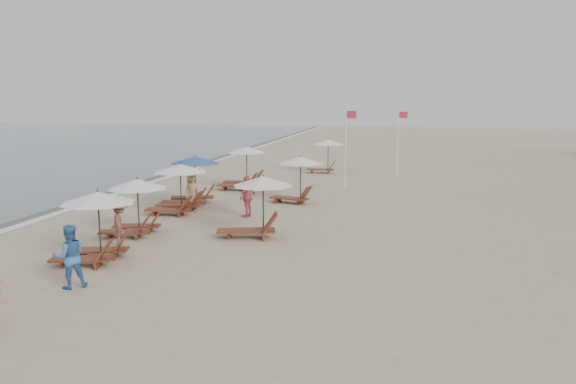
% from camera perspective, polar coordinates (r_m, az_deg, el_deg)
% --- Properties ---
extents(ground, '(160.00, 160.00, 0.00)m').
position_cam_1_polar(ground, '(15.41, -3.13, -9.70)').
color(ground, tan).
rests_on(ground, ground).
extents(wet_sand_band, '(3.20, 140.00, 0.01)m').
position_cam_1_polar(wet_sand_band, '(29.54, -21.56, -0.94)').
color(wet_sand_band, '#6B5E4C').
rests_on(wet_sand_band, ground).
extents(foam_line, '(0.50, 140.00, 0.02)m').
position_cam_1_polar(foam_line, '(28.83, -19.41, -1.05)').
color(foam_line, white).
rests_on(foam_line, ground).
extents(lounger_station_1, '(2.53, 2.28, 2.23)m').
position_cam_1_polar(lounger_station_1, '(18.42, -18.97, -3.15)').
color(lounger_station_1, brown).
rests_on(lounger_station_1, ground).
extents(lounger_station_2, '(2.44, 2.19, 2.11)m').
position_cam_1_polar(lounger_station_2, '(21.57, -15.28, -1.29)').
color(lounger_station_2, brown).
rests_on(lounger_station_2, ground).
extents(lounger_station_3, '(2.63, 2.35, 2.18)m').
position_cam_1_polar(lounger_station_3, '(25.18, -11.19, 0.41)').
color(lounger_station_3, brown).
rests_on(lounger_station_3, ground).
extents(lounger_station_4, '(2.74, 2.46, 2.33)m').
position_cam_1_polar(lounger_station_4, '(26.91, -9.74, 1.11)').
color(lounger_station_4, brown).
rests_on(lounger_station_4, ground).
extents(lounger_station_5, '(2.66, 2.12, 2.36)m').
position_cam_1_polar(lounger_station_5, '(31.31, -4.68, 2.19)').
color(lounger_station_5, brown).
rests_on(lounger_station_5, ground).
extents(inland_station_0, '(2.85, 2.24, 2.22)m').
position_cam_1_polar(inland_station_0, '(20.52, -3.35, -1.02)').
color(inland_station_0, brown).
rests_on(inland_station_0, ground).
extents(inland_station_1, '(2.66, 2.24, 2.22)m').
position_cam_1_polar(inland_station_1, '(27.11, 0.82, 1.86)').
color(inland_station_1, brown).
rests_on(inland_station_1, ground).
extents(inland_station_2, '(2.58, 2.24, 2.22)m').
position_cam_1_polar(inland_station_2, '(37.81, 3.77, 4.12)').
color(inland_station_2, brown).
rests_on(inland_station_2, ground).
extents(beachgoer_mid_a, '(1.07, 1.05, 1.73)m').
position_cam_1_polar(beachgoer_mid_a, '(16.30, -21.12, -6.07)').
color(beachgoer_mid_a, teal).
rests_on(beachgoer_mid_a, ground).
extents(beachgoer_mid_b, '(1.04, 1.17, 1.57)m').
position_cam_1_polar(beachgoer_mid_b, '(20.23, -16.56, -3.07)').
color(beachgoer_mid_b, brown).
rests_on(beachgoer_mid_b, ground).
extents(beachgoer_far_a, '(0.71, 1.12, 1.78)m').
position_cam_1_polar(beachgoer_far_a, '(24.04, -4.10, -0.44)').
color(beachgoer_far_a, '#D05363').
rests_on(beachgoer_far_a, ground).
extents(beachgoer_far_b, '(0.82, 0.93, 1.61)m').
position_cam_1_polar(beachgoer_far_b, '(26.38, -9.67, 0.16)').
color(beachgoer_far_b, tan).
rests_on(beachgoer_far_b, ground).
extents(flag_pole_near, '(0.59, 0.08, 4.50)m').
position_cam_1_polar(flag_pole_near, '(30.91, 5.87, 4.79)').
color(flag_pole_near, silver).
rests_on(flag_pole_near, ground).
extents(flag_pole_far, '(0.60, 0.08, 4.31)m').
position_cam_1_polar(flag_pole_far, '(36.32, 11.03, 5.24)').
color(flag_pole_far, silver).
rests_on(flag_pole_far, ground).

